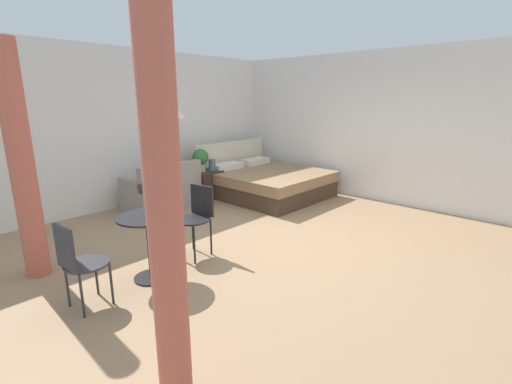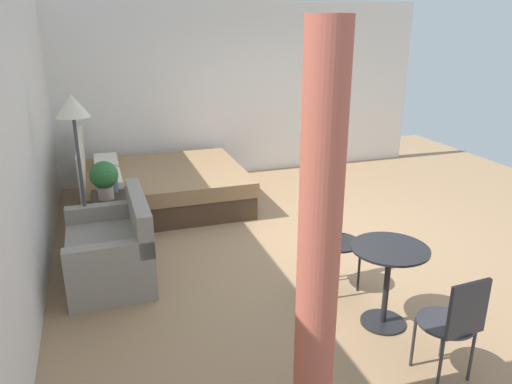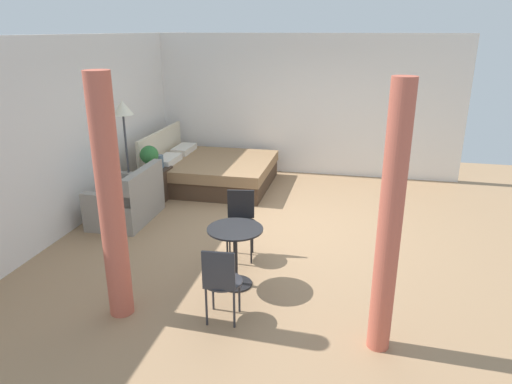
% 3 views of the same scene
% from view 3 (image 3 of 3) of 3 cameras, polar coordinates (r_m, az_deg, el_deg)
% --- Properties ---
extents(ground_plane, '(8.82, 9.15, 0.02)m').
position_cam_3_polar(ground_plane, '(7.22, 2.92, -4.14)').
color(ground_plane, '#9E7A56').
extents(wall_back, '(8.82, 0.12, 2.79)m').
position_cam_3_polar(wall_back, '(7.88, -19.74, 7.47)').
color(wall_back, silver).
rests_on(wall_back, ground).
extents(wall_right, '(0.12, 6.15, 2.79)m').
position_cam_3_polar(wall_right, '(9.63, 6.00, 10.45)').
color(wall_right, silver).
rests_on(wall_right, ground).
extents(bed, '(1.97, 2.18, 1.02)m').
position_cam_3_polar(bed, '(9.02, -5.53, 2.57)').
color(bed, '#473323').
rests_on(bed, ground).
extents(couch, '(1.22, 0.81, 0.85)m').
position_cam_3_polar(couch, '(7.58, -15.37, -1.18)').
color(couch, gray).
rests_on(couch, ground).
extents(nightstand, '(0.55, 0.43, 0.54)m').
position_cam_3_polar(nightstand, '(8.41, -12.06, 0.94)').
color(nightstand, '#38281E').
rests_on(nightstand, ground).
extents(potted_plant, '(0.32, 0.32, 0.44)m').
position_cam_3_polar(potted_plant, '(8.20, -12.90, 4.27)').
color(potted_plant, tan).
rests_on(potted_plant, nightstand).
extents(vase, '(0.14, 0.14, 0.22)m').
position_cam_3_polar(vase, '(8.39, -11.70, 3.67)').
color(vase, slate).
rests_on(vase, nightstand).
extents(floor_lamp, '(0.34, 0.34, 1.79)m').
position_cam_3_polar(floor_lamp, '(7.85, -15.90, 8.80)').
color(floor_lamp, '#3F3F44').
rests_on(floor_lamp, ground).
extents(balcony_table, '(0.64, 0.64, 0.72)m').
position_cam_3_polar(balcony_table, '(5.40, -2.55, -6.59)').
color(balcony_table, black).
rests_on(balcony_table, ground).
extents(cafe_chair_near_window, '(0.43, 0.43, 0.85)m').
position_cam_3_polar(cafe_chair_near_window, '(4.73, -4.32, -10.54)').
color(cafe_chair_near_window, '#2D2D33').
rests_on(cafe_chair_near_window, ground).
extents(cafe_chair_near_couch, '(0.51, 0.51, 0.88)m').
position_cam_3_polar(cafe_chair_near_couch, '(6.08, -1.92, -3.06)').
color(cafe_chair_near_couch, black).
rests_on(cafe_chair_near_couch, ground).
extents(curtain_left, '(0.21, 0.21, 2.51)m').
position_cam_3_polar(curtain_left, '(4.21, 16.04, -3.84)').
color(curtain_left, '#C15B47').
rests_on(curtain_left, ground).
extents(curtain_right, '(0.25, 0.25, 2.51)m').
position_cam_3_polar(curtain_right, '(4.80, -17.35, -1.13)').
color(curtain_right, '#C15B47').
rests_on(curtain_right, ground).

